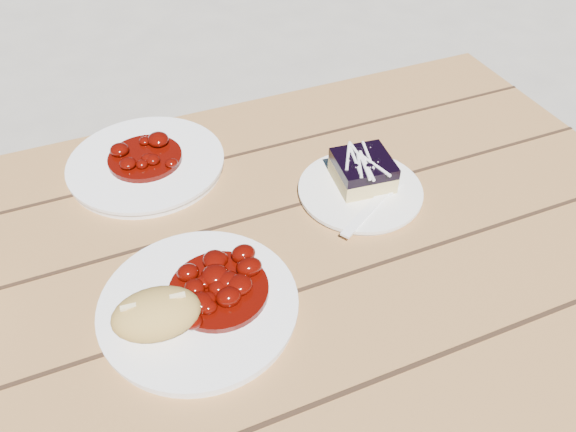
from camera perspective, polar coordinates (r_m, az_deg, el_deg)
name	(u,v)px	position (r m, az deg, el deg)	size (l,w,h in m)	color
picnic_table	(39,399)	(0.94, -23.99, -16.62)	(2.00, 1.55, 0.75)	brown
main_plate	(199,306)	(0.75, -9.03, -9.03)	(0.25, 0.25, 0.02)	white
goulash_stew	(218,282)	(0.74, -7.13, -6.70)	(0.13, 0.13, 0.04)	#4B0702
bread_roll	(156,314)	(0.71, -13.22, -9.66)	(0.11, 0.07, 0.06)	#B28E44
dessert_plate	(360,191)	(0.91, 7.34, 2.52)	(0.19, 0.19, 0.01)	white
blueberry_cake	(363,170)	(0.91, 7.61, 4.64)	(0.10, 0.10, 0.05)	#D2BC72
fork_dessert	(366,212)	(0.87, 7.91, 0.36)	(0.03, 0.16, 0.01)	white
second_plate	(147,164)	(0.98, -14.17, 5.12)	(0.26, 0.26, 0.02)	white
second_stew	(144,150)	(0.97, -14.46, 6.46)	(0.12, 0.12, 0.04)	#4B0702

